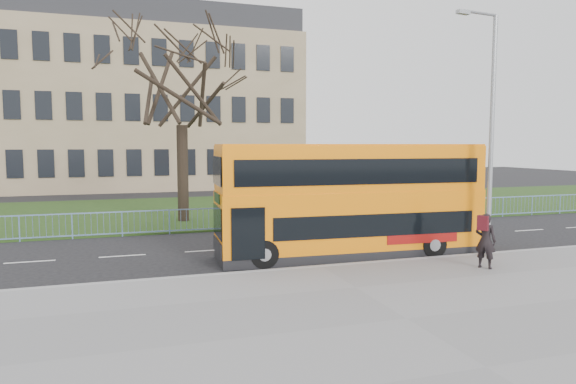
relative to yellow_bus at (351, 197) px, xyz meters
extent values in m
plane|color=black|center=(-1.73, 0.02, -2.11)|extent=(120.00, 120.00, 0.00)
cube|color=slate|center=(-1.73, -6.73, -2.05)|extent=(80.00, 10.50, 0.12)
cube|color=gray|center=(-1.73, -1.53, -2.04)|extent=(80.00, 0.20, 0.14)
cube|color=#1B3513|center=(-1.73, 14.32, -2.07)|extent=(80.00, 15.40, 0.08)
cube|color=#8D7959|center=(-6.73, 35.02, 4.89)|extent=(30.00, 15.00, 14.00)
cube|color=orange|center=(0.00, 0.01, -0.91)|extent=(9.48, 2.70, 1.74)
cube|color=orange|center=(0.00, 0.01, 0.11)|extent=(9.48, 2.70, 0.30)
cube|color=orange|center=(0.00, 0.01, 1.04)|extent=(9.44, 2.65, 1.56)
cube|color=black|center=(0.48, -1.14, -0.85)|extent=(7.23, 0.40, 0.76)
cube|color=black|center=(-0.05, -1.09, 0.96)|extent=(8.63, 0.47, 0.85)
cylinder|color=black|center=(-3.40, -0.83, -1.64)|extent=(0.94, 0.30, 0.93)
cylinder|color=black|center=(2.67, -1.13, -1.64)|extent=(0.94, 0.30, 0.93)
imported|color=black|center=(3.05, -3.36, -1.13)|extent=(0.70, 0.75, 1.73)
cylinder|color=gray|center=(4.27, -1.98, 2.07)|extent=(0.16, 0.16, 8.11)
cylinder|color=gray|center=(3.56, -2.07, 6.12)|extent=(1.42, 0.28, 0.10)
cube|color=gray|center=(2.86, -2.15, 6.07)|extent=(0.48, 0.24, 0.12)
camera|label=1|loc=(-7.63, -16.45, 1.85)|focal=32.00mm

